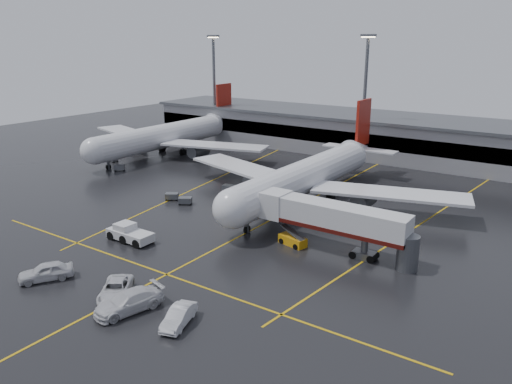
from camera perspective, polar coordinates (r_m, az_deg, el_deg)
The scene contains 22 objects.
ground at distance 71.91m, azimuth 2.22°, elevation -2.93°, with size 220.00×220.00×0.00m, color black.
apron_line_centre at distance 71.91m, azimuth 2.22°, elevation -2.92°, with size 0.25×90.00×0.02m, color gold.
apron_line_stop at distance 56.01m, azimuth -10.10°, elevation -9.20°, with size 60.00×0.25×0.02m, color gold.
apron_line_left at distance 90.87m, azimuth -5.06°, elevation 1.29°, with size 0.25×70.00×0.02m, color gold.
apron_line_right at distance 73.77m, azimuth 18.43°, elevation -3.30°, with size 0.25×70.00×0.02m, color gold.
terminal at distance 112.97m, azimuth 15.48°, elevation 6.08°, with size 122.00×19.00×8.60m.
light_mast_left at distance 128.50m, azimuth -4.78°, elevation 12.45°, with size 3.00×1.20×25.45m.
light_mast_mid at distance 107.84m, azimuth 12.28°, elevation 11.27°, with size 3.00×1.20×25.45m.
main_airliner at distance 78.66m, azimuth 6.05°, elevation 1.95°, with size 48.80×45.60×14.10m.
second_airliner at distance 112.82m, azimuth -10.01°, elevation 6.37°, with size 48.80×45.60×14.10m.
jet_bridge at distance 60.24m, azimuth 8.75°, elevation -3.16°, with size 19.90×3.40×6.05m.
pushback_tractor at distance 65.57m, azimuth -14.19°, elevation -4.63°, with size 6.36×2.74×2.27m.
belt_loader at distance 62.62m, azimuth 4.18°, elevation -5.51°, with size 3.92×2.42×2.31m.
service_van_a at distance 52.31m, azimuth -15.65°, elevation -10.60°, with size 2.68×5.80×1.61m, color silver.
service_van_b at distance 49.45m, azimuth -14.26°, elevation -11.97°, with size 2.70×6.63×1.92m, color silver.
service_van_c at distance 46.57m, azimuth -8.77°, elevation -13.79°, with size 1.67×4.80×1.58m, color silver.
service_van_d at distance 58.10m, azimuth -22.75°, elevation -8.32°, with size 2.23×5.54×1.89m, color silver.
baggage_cart_a at distance 78.23m, azimuth -8.04°, elevation -0.94°, with size 2.39×2.16×1.12m.
baggage_cart_b at distance 80.67m, azimuth -9.53°, elevation -0.46°, with size 2.39×2.18×1.12m.
baggage_cart_c at distance 84.07m, azimuth -3.12°, elevation 0.47°, with size 2.17×1.57×1.12m.
baggage_cart_d at distance 108.92m, azimuth -15.92°, elevation 3.67°, with size 2.26×1.76×1.12m.
baggage_cart_e at distance 100.99m, azimuth -15.24°, elevation 2.71°, with size 2.35×2.32×1.12m.
Camera 1 is at (36.04, -57.22, 24.45)m, focal length 35.23 mm.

